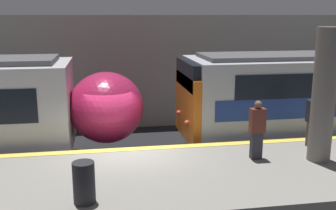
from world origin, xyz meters
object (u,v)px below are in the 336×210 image
Objects in this scene: person_walking at (313,119)px; trash_bin at (84,183)px; person_waiting at (257,129)px; support_pillar_near at (324,96)px.

person_walking is 6.75m from trash_bin.
person_waiting is 1.82× the size of trash_bin.
trash_bin is at bearing -158.52° from person_walking.
support_pillar_near is at bearing 13.64° from trash_bin.
support_pillar_near reaches higher than person_walking.
person_walking is (1.95, 0.68, 0.00)m from person_waiting.
person_walking is at bearing 69.45° from support_pillar_near.
person_walking reaches higher than person_waiting.
support_pillar_near is 1.83m from person_waiting.
support_pillar_near is 2.18× the size of person_walking.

